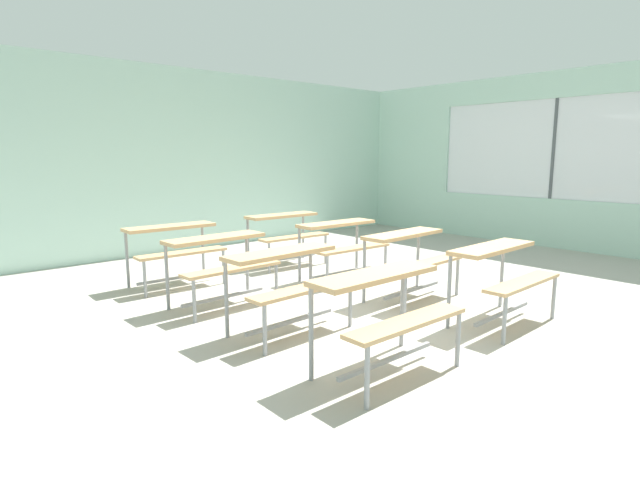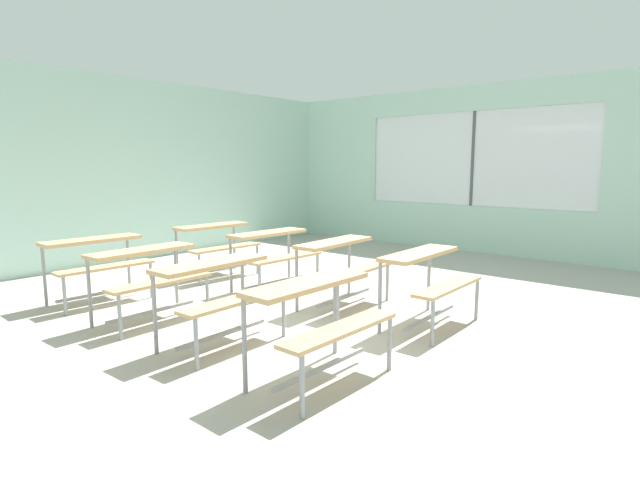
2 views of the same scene
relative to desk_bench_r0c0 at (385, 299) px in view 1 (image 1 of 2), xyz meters
name	(u,v)px [view 1 (image 1 of 2)]	position (x,y,z in m)	size (l,w,h in m)	color
ground	(380,313)	(1.10, 1.00, -0.59)	(10.00, 9.00, 0.05)	#ADA89E
wall_back	(177,161)	(1.10, 5.50, 0.94)	(10.00, 0.12, 3.00)	silver
wall_right	(592,164)	(6.10, 0.87, 0.88)	(0.12, 9.00, 3.00)	silver
desk_bench_r0c0	(385,299)	(0.00, 0.00, 0.00)	(1.11, 0.61, 0.74)	tan
desk_bench_r0c1	(502,266)	(1.67, -0.01, 0.00)	(1.11, 0.61, 0.74)	tan
desk_bench_r1c0	(288,271)	(0.01, 1.16, 0.00)	(1.12, 0.62, 0.74)	tan
desk_bench_r1c1	(411,249)	(1.69, 1.09, 0.00)	(1.12, 0.63, 0.74)	tan
desk_bench_r2c0	(221,254)	(-0.02, 2.26, 0.00)	(1.11, 0.61, 0.74)	tan
desk_bench_r2c1	(342,237)	(1.74, 2.23, 0.00)	(1.13, 0.64, 0.74)	tan
desk_bench_r3c0	(174,241)	(-0.01, 3.38, 0.00)	(1.12, 0.63, 0.74)	tan
desk_bench_r3c1	(286,227)	(1.74, 3.40, 0.00)	(1.13, 0.64, 0.74)	tan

